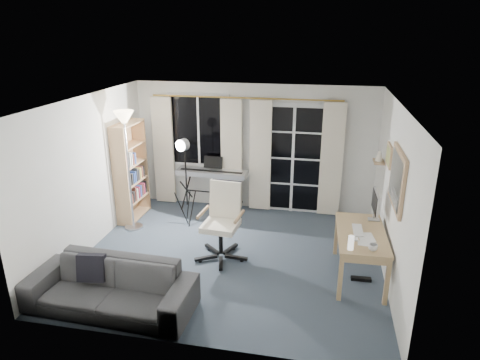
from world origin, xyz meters
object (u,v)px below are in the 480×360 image
torchiere_lamp (125,135)px  office_chair (223,214)px  monitor (375,203)px  keyboard_piano (212,174)px  mug (373,247)px  studio_light (183,155)px  desk (361,238)px  sofa (109,280)px  bookshelf (129,174)px

torchiere_lamp → office_chair: bearing=-18.5°
office_chair → monitor: office_chair is taller
keyboard_piano → mug: 3.62m
studio_light → monitor: (3.12, -0.73, -0.33)m
desk → mug: size_ratio=11.54×
monitor → office_chair: bearing=-176.4°
torchiere_lamp → desk: bearing=-12.6°
studio_light → desk: studio_light is taller
office_chair → desk: (2.01, -0.25, -0.08)m
torchiere_lamp → sofa: bearing=-72.1°
bookshelf → keyboard_piano: (1.38, 0.62, -0.11)m
torchiere_lamp → office_chair: (1.78, -0.60, -0.99)m
torchiere_lamp → mug: bearing=-19.1°
torchiere_lamp → monitor: torchiere_lamp is taller
sofa → bookshelf: bearing=111.7°
studio_light → sofa: size_ratio=0.77×
bookshelf → studio_light: size_ratio=1.11×
mug → office_chair: bearing=160.4°
monitor → sofa: (-3.27, -1.81, -0.55)m
bookshelf → keyboard_piano: bookshelf is taller
studio_light → sofa: 2.69m
studio_light → sofa: bearing=-72.4°
keyboard_piano → studio_light: bearing=-110.9°
keyboard_piano → sofa: size_ratio=0.65×
keyboard_piano → studio_light: size_ratio=0.84×
torchiere_lamp → sofa: 2.64m
desk → sofa: sofa is taller
keyboard_piano → desk: keyboard_piano is taller
office_chair → monitor: 2.23m
keyboard_piano → desk: 3.24m
torchiere_lamp → bookshelf: bearing=116.6°
monitor → bookshelf: bearing=167.3°
torchiere_lamp → keyboard_piano: size_ratio=1.53×
bookshelf → studio_light: 1.17m
studio_light → monitor: studio_light is taller
monitor → studio_light: bearing=165.3°
bookshelf → keyboard_piano: bearing=25.4°
keyboard_piano → monitor: (2.82, -1.44, 0.22)m
bookshelf → studio_light: (1.08, -0.09, 0.44)m
bookshelf → desk: 4.21m
mug → sofa: size_ratio=0.05×
bookshelf → office_chair: 2.24m
monitor → desk: bearing=-115.2°
bookshelf → monitor: 4.28m
sofa → keyboard_piano: bearing=84.3°
desk → monitor: (0.20, 0.45, 0.35)m
bookshelf → studio_light: bookshelf is taller
bookshelf → sofa: size_ratio=0.85×
torchiere_lamp → keyboard_piano: bearing=41.8°
bookshelf → office_chair: size_ratio=1.53×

